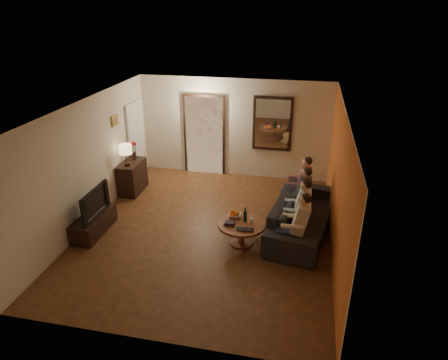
% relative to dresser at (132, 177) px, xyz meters
% --- Properties ---
extents(floor, '(5.00, 6.00, 0.01)m').
position_rel_dresser_xyz_m(floor, '(2.25, -1.44, -0.39)').
color(floor, '#3E2810').
rests_on(floor, ground).
extents(ceiling, '(5.00, 6.00, 0.01)m').
position_rel_dresser_xyz_m(ceiling, '(2.25, -1.44, 2.21)').
color(ceiling, white).
rests_on(ceiling, back_wall).
extents(back_wall, '(5.00, 0.02, 2.60)m').
position_rel_dresser_xyz_m(back_wall, '(2.25, 1.56, 0.91)').
color(back_wall, beige).
rests_on(back_wall, floor).
extents(front_wall, '(5.00, 0.02, 2.60)m').
position_rel_dresser_xyz_m(front_wall, '(2.25, -4.44, 0.91)').
color(front_wall, beige).
rests_on(front_wall, floor).
extents(left_wall, '(0.02, 6.00, 2.60)m').
position_rel_dresser_xyz_m(left_wall, '(-0.25, -1.44, 0.91)').
color(left_wall, beige).
rests_on(left_wall, floor).
extents(right_wall, '(0.02, 6.00, 2.60)m').
position_rel_dresser_xyz_m(right_wall, '(4.75, -1.44, 0.91)').
color(right_wall, beige).
rests_on(right_wall, floor).
extents(orange_accent, '(0.01, 6.00, 2.60)m').
position_rel_dresser_xyz_m(orange_accent, '(4.74, -1.44, 0.91)').
color(orange_accent, '#C25221').
rests_on(orange_accent, right_wall).
extents(kitchen_doorway, '(1.00, 0.06, 2.10)m').
position_rel_dresser_xyz_m(kitchen_doorway, '(1.45, 1.54, 0.66)').
color(kitchen_doorway, '#FFE0A5').
rests_on(kitchen_doorway, floor).
extents(door_trim, '(1.12, 0.04, 2.22)m').
position_rel_dresser_xyz_m(door_trim, '(1.45, 1.53, 0.66)').
color(door_trim, black).
rests_on(door_trim, floor).
extents(fridge_glimpse, '(0.45, 0.03, 1.70)m').
position_rel_dresser_xyz_m(fridge_glimpse, '(1.70, 1.55, 0.51)').
color(fridge_glimpse, silver).
rests_on(fridge_glimpse, floor).
extents(mirror_frame, '(1.00, 0.05, 1.40)m').
position_rel_dresser_xyz_m(mirror_frame, '(3.25, 1.52, 1.11)').
color(mirror_frame, black).
rests_on(mirror_frame, back_wall).
extents(mirror_glass, '(0.86, 0.02, 1.26)m').
position_rel_dresser_xyz_m(mirror_glass, '(3.25, 1.49, 1.11)').
color(mirror_glass, white).
rests_on(mirror_glass, back_wall).
extents(white_door, '(0.06, 0.85, 2.04)m').
position_rel_dresser_xyz_m(white_door, '(-0.21, 0.86, 0.63)').
color(white_door, white).
rests_on(white_door, floor).
extents(framed_art, '(0.03, 0.28, 0.24)m').
position_rel_dresser_xyz_m(framed_art, '(-0.22, -0.14, 1.46)').
color(framed_art, '#B28C33').
rests_on(framed_art, left_wall).
extents(art_canvas, '(0.01, 0.22, 0.18)m').
position_rel_dresser_xyz_m(art_canvas, '(-0.21, -0.14, 1.46)').
color(art_canvas, brown).
rests_on(art_canvas, left_wall).
extents(dresser, '(0.45, 0.87, 0.77)m').
position_rel_dresser_xyz_m(dresser, '(0.00, 0.00, 0.00)').
color(dresser, black).
rests_on(dresser, floor).
extents(table_lamp, '(0.30, 0.30, 0.54)m').
position_rel_dresser_xyz_m(table_lamp, '(0.00, -0.22, 0.66)').
color(table_lamp, beige).
rests_on(table_lamp, dresser).
extents(flower_vase, '(0.14, 0.14, 0.44)m').
position_rel_dresser_xyz_m(flower_vase, '(0.00, 0.22, 0.61)').
color(flower_vase, red).
rests_on(flower_vase, dresser).
extents(tv_stand, '(0.45, 1.19, 0.40)m').
position_rel_dresser_xyz_m(tv_stand, '(0.00, -1.96, -0.19)').
color(tv_stand, black).
rests_on(tv_stand, floor).
extents(tv, '(1.03, 0.14, 0.59)m').
position_rel_dresser_xyz_m(tv, '(0.00, -1.96, 0.30)').
color(tv, black).
rests_on(tv, tv_stand).
extents(sofa, '(2.71, 1.43, 0.75)m').
position_rel_dresser_xyz_m(sofa, '(4.17, -1.05, -0.01)').
color(sofa, black).
rests_on(sofa, floor).
extents(person_a, '(0.60, 0.40, 1.20)m').
position_rel_dresser_xyz_m(person_a, '(4.07, -1.95, 0.21)').
color(person_a, tan).
rests_on(person_a, sofa).
extents(person_b, '(0.60, 0.40, 1.20)m').
position_rel_dresser_xyz_m(person_b, '(4.07, -1.35, 0.21)').
color(person_b, tan).
rests_on(person_b, sofa).
extents(person_c, '(0.60, 0.40, 1.20)m').
position_rel_dresser_xyz_m(person_c, '(4.07, -0.75, 0.21)').
color(person_c, tan).
rests_on(person_c, sofa).
extents(person_d, '(0.60, 0.40, 1.20)m').
position_rel_dresser_xyz_m(person_d, '(4.07, -0.15, 0.21)').
color(person_d, tan).
rests_on(person_d, sofa).
extents(dog, '(0.60, 0.38, 0.56)m').
position_rel_dresser_xyz_m(dog, '(3.62, -1.50, -0.11)').
color(dog, '#A9874E').
rests_on(dog, floor).
extents(coffee_table, '(1.00, 1.00, 0.45)m').
position_rel_dresser_xyz_m(coffee_table, '(3.03, -1.75, -0.16)').
color(coffee_table, brown).
rests_on(coffee_table, floor).
extents(bowl, '(0.26, 0.26, 0.06)m').
position_rel_dresser_xyz_m(bowl, '(2.85, -1.53, 0.09)').
color(bowl, white).
rests_on(bowl, coffee_table).
extents(oranges, '(0.20, 0.20, 0.08)m').
position_rel_dresser_xyz_m(oranges, '(2.85, -1.53, 0.16)').
color(oranges, '#E15512').
rests_on(oranges, bowl).
extents(wine_bottle, '(0.07, 0.07, 0.31)m').
position_rel_dresser_xyz_m(wine_bottle, '(3.08, -1.65, 0.22)').
color(wine_bottle, black).
rests_on(wine_bottle, coffee_table).
extents(wine_glass, '(0.06, 0.06, 0.10)m').
position_rel_dresser_xyz_m(wine_glass, '(3.21, -1.70, 0.11)').
color(wine_glass, silver).
rests_on(wine_glass, coffee_table).
extents(book_stack, '(0.20, 0.15, 0.07)m').
position_rel_dresser_xyz_m(book_stack, '(2.81, -1.85, 0.10)').
color(book_stack, black).
rests_on(book_stack, coffee_table).
extents(laptop, '(0.34, 0.22, 0.03)m').
position_rel_dresser_xyz_m(laptop, '(3.13, -2.03, 0.08)').
color(laptop, black).
rests_on(laptop, coffee_table).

